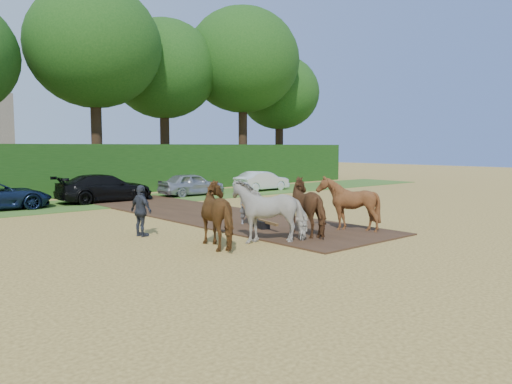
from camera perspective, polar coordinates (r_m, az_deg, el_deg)
name	(u,v)px	position (r m, az deg, el deg)	size (l,w,h in m)	color
ground	(304,243)	(14.97, 5.46, -5.82)	(120.00, 120.00, 0.00)	gold
earth_strip	(208,214)	(21.18, -5.56, -2.49)	(4.50, 17.00, 0.05)	#472D1C
grass_verge	(103,203)	(26.51, -17.06, -1.16)	(50.00, 5.00, 0.03)	#38601E
hedgerow	(69,170)	(30.56, -20.58, 2.35)	(46.00, 1.60, 3.00)	#14380F
spectator_far	(141,211)	(16.26, -12.98, -2.11)	(0.97, 0.40, 1.65)	#282C35
plough_team	(290,209)	(15.59, 3.88, -1.90)	(6.45, 4.52, 1.87)	brown
parked_cars	(40,193)	(25.58, -23.48, -0.09)	(30.11, 2.57, 1.45)	#B4B5BB
treeline	(16,42)	(33.59, -25.78, 15.20)	(48.70, 10.60, 14.21)	#382616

